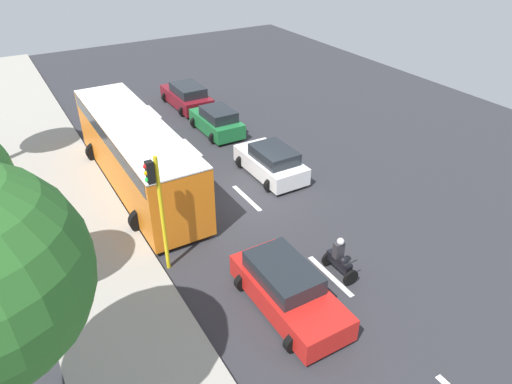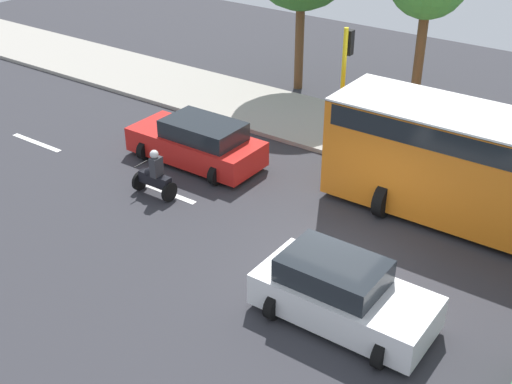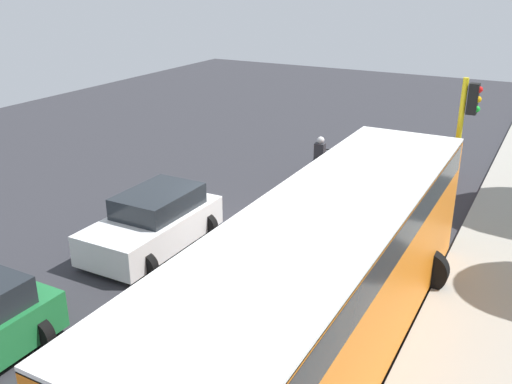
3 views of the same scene
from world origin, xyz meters
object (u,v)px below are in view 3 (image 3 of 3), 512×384
car_red (391,166)px  traffic_light_corner (462,140)px  car_white (154,222)px  motorcycle (321,160)px  city_bus (327,274)px

car_red → traffic_light_corner: traffic_light_corner is taller
car_red → car_white: 8.73m
motorcycle → city_bus: bearing=-67.2°
car_red → motorcycle: bearing=-171.4°
car_red → city_bus: (1.59, -9.95, 1.13)m
car_red → motorcycle: 2.47m
car_white → motorcycle: motorcycle is taller
city_bus → motorcycle: city_bus is taller
motorcycle → traffic_light_corner: (5.16, -3.40, 2.29)m
car_red → traffic_light_corner: (2.71, -3.77, 2.22)m
car_red → motorcycle: motorcycle is taller
car_white → city_bus: size_ratio=0.37×
city_bus → traffic_light_corner: 6.37m
city_bus → car_white: bearing=158.4°
car_white → car_red: bearing=61.3°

